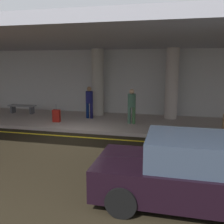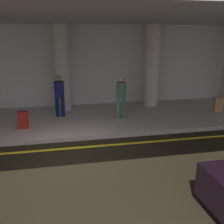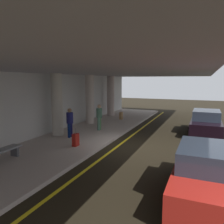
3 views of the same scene
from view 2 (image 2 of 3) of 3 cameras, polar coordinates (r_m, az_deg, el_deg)
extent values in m
plane|color=black|center=(8.13, -8.81, -8.81)|extent=(60.00, 60.00, 0.00)
cube|color=#B4A59D|center=(10.99, -9.71, -1.71)|extent=(26.00, 4.20, 0.15)
cube|color=yellow|center=(8.54, -8.98, -7.52)|extent=(26.00, 0.14, 0.01)
cylinder|color=#B1A99B|center=(11.89, -10.40, 8.99)|extent=(0.66, 0.66, 3.65)
cylinder|color=#BBACA2|center=(12.62, 8.30, 9.49)|extent=(0.66, 0.66, 3.65)
cube|color=#91919B|center=(9.99, -10.69, 19.03)|extent=(28.00, 13.20, 0.30)
cube|color=#BAB8B5|center=(12.82, -10.51, 9.15)|extent=(26.00, 0.30, 3.80)
cylinder|color=#436955|center=(10.75, 1.29, 0.81)|extent=(0.16, 0.16, 0.82)
cylinder|color=#3B633A|center=(10.80, 2.43, 0.88)|extent=(0.16, 0.16, 0.82)
cylinder|color=#395C49|center=(10.61, 1.90, 4.60)|extent=(0.38, 0.38, 0.62)
sphere|color=tan|center=(10.53, 1.92, 6.89)|extent=(0.24, 0.24, 0.24)
cylinder|color=#051647|center=(11.18, -11.38, 1.09)|extent=(0.16, 0.16, 0.82)
cylinder|color=#11103B|center=(11.18, -10.26, 1.15)|extent=(0.16, 0.16, 0.82)
cylinder|color=#121346|center=(11.02, -11.01, 4.74)|extent=(0.38, 0.38, 0.62)
sphere|color=#8C6647|center=(10.94, -11.13, 6.95)|extent=(0.24, 0.24, 0.24)
cube|color=#9C7348|center=(12.57, 21.26, 1.49)|extent=(0.36, 0.22, 0.62)
cylinder|color=slate|center=(12.48, 21.47, 3.49)|extent=(0.02, 0.02, 0.28)
cube|color=maroon|center=(10.12, -18.16, -1.58)|extent=(0.36, 0.22, 0.62)
cylinder|color=slate|center=(10.00, -18.38, 0.88)|extent=(0.02, 0.02, 0.28)
camera|label=1|loc=(4.58, 97.86, -7.78)|focal=40.38mm
camera|label=3|loc=(11.02, -81.89, 2.34)|focal=35.35mm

